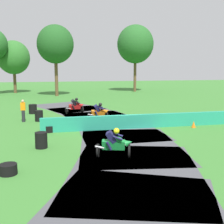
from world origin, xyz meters
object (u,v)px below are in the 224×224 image
Objects in this scene: tire_stack_near at (8,169)px; traffic_cone at (194,124)px; track_marshal at (23,111)px; motorcycle_trailing_red at (75,106)px; tire_stack_mid_b at (49,129)px; motorcycle_chase_orange at (99,112)px; tire_stack_extra_a at (33,109)px; tire_stack_mid_a at (41,140)px; tire_stack_far at (39,116)px; motorcycle_lead_green at (115,143)px.

tire_stack_near is 1.50× the size of traffic_cone.
track_marshal is 3.70× the size of traffic_cone.
motorcycle_trailing_red is at bearing 74.89° from tire_stack_near.
track_marshal reaches higher than tire_stack_mid_b.
tire_stack_extra_a is at bearing 139.88° from motorcycle_chase_orange.
tire_stack_mid_a is 7.41m from track_marshal.
tire_stack_far and tire_stack_extra_a have the same top height.
tire_stack_near and tire_stack_mid_b have the same top height.
tire_stack_extra_a is 0.49× the size of track_marshal.
tire_stack_mid_b is 7.54m from tire_stack_extra_a.
tire_stack_far is at bearing 110.81° from motorcycle_lead_green.
track_marshal reaches higher than tire_stack_near.
motorcycle_trailing_red is 3.89× the size of traffic_cone.
motorcycle_lead_green is 1.04× the size of track_marshal.
motorcycle_trailing_red is 2.14× the size of tire_stack_extra_a.
tire_stack_extra_a is (-5.05, 4.25, -0.25)m from motorcycle_chase_orange.
tire_stack_extra_a is at bearing 89.67° from tire_stack_near.
tire_stack_extra_a is at bearing 170.15° from motorcycle_trailing_red.
motorcycle_lead_green reaches higher than tire_stack_near.
track_marshal reaches higher than tire_stack_far.
motorcycle_chase_orange reaches higher than tire_stack_far.
tire_stack_near is at bearing -108.33° from tire_stack_mid_a.
tire_stack_extra_a is at bearing 143.02° from traffic_cone.
tire_stack_mid_b is (1.48, 6.85, 0.00)m from tire_stack_near.
motorcycle_lead_green is at bearing -34.86° from tire_stack_mid_a.
tire_stack_mid_b is at bearing 83.95° from tire_stack_mid_a.
tire_stack_far is at bearing -134.58° from motorcycle_trailing_red.
tire_stack_near is 14.26m from tire_stack_extra_a.
traffic_cone is (9.72, 2.81, -0.18)m from tire_stack_mid_a.
motorcycle_lead_green is 10.62m from track_marshal.
motorcycle_lead_green reaches higher than motorcycle_chase_orange.
motorcycle_chase_orange reaches higher than traffic_cone.
traffic_cone is at bearing -23.89° from tire_stack_far.
motorcycle_trailing_red is at bearing 45.42° from tire_stack_far.
tire_stack_mid_a and tire_stack_far have the same top height.
tire_stack_near is 7.01m from tire_stack_mid_b.
motorcycle_lead_green is 12.56m from motorcycle_trailing_red.
motorcycle_chase_orange is 2.10× the size of tire_stack_extra_a.
motorcycle_trailing_red is at bearing -9.85° from tire_stack_extra_a.
motorcycle_lead_green is at bearing -94.96° from motorcycle_chase_orange.
tire_stack_mid_b is (0.37, 3.50, -0.20)m from tire_stack_mid_a.
tire_stack_near is (-3.68, -13.63, -0.45)m from motorcycle_trailing_red.
motorcycle_trailing_red reaches higher than traffic_cone.
motorcycle_chase_orange is 1.03× the size of track_marshal.
tire_stack_mid_a is at bearing -96.05° from tire_stack_mid_b.
tire_stack_mid_a is at bearing -121.15° from motorcycle_chase_orange.
tire_stack_extra_a is at bearing 107.99° from motorcycle_lead_green.
traffic_cone is at bearing -36.98° from tire_stack_extra_a.
tire_stack_mid_b is 9.38m from traffic_cone.
tire_stack_extra_a is (-1.03, 10.90, 0.00)m from tire_stack_mid_a.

